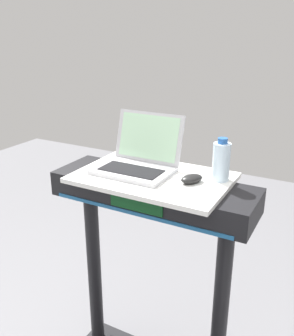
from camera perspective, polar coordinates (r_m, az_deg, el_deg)
The scene contains 4 objects.
desk_board at distance 1.61m, azimuth 0.85°, elevation -1.47°, with size 0.65×0.43×0.02m, color white.
laptop at distance 1.65m, azimuth -1.31°, elevation 1.33°, with size 0.33×0.29×0.24m.
computer_mouse at distance 1.53m, azimuth 6.79°, elevation -1.63°, with size 0.06×0.10×0.03m, color black.
water_bottle at distance 1.56m, azimuth 11.20°, elevation 1.05°, with size 0.07×0.07×0.18m.
Camera 1 is at (0.69, -0.62, 1.77)m, focal length 40.19 mm.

